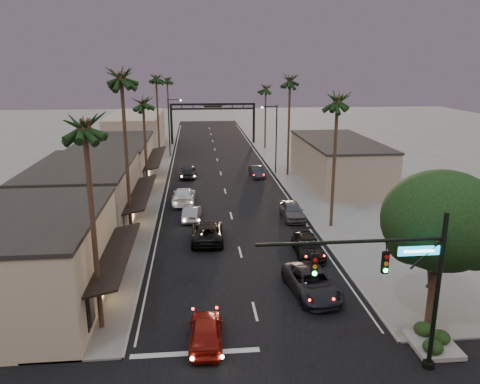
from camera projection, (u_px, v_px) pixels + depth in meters
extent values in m
plane|color=slate|center=(223.00, 185.00, 56.24)|extent=(200.00, 200.00, 0.00)
cube|color=black|center=(221.00, 175.00, 61.03)|extent=(14.00, 120.00, 0.02)
cube|color=slate|center=(152.00, 165.00, 66.86)|extent=(5.00, 92.00, 0.12)
cube|color=slate|center=(283.00, 162.00, 68.61)|extent=(5.00, 92.00, 0.12)
cube|color=tan|center=(32.00, 263.00, 27.43)|extent=(8.00, 12.00, 5.50)
cube|color=gray|center=(85.00, 197.00, 40.87)|extent=(8.00, 14.00, 5.50)
cube|color=tan|center=(115.00, 163.00, 56.29)|extent=(8.00, 16.00, 5.00)
cube|color=gray|center=(137.00, 132.00, 78.24)|extent=(8.00, 20.00, 6.00)
cube|color=gray|center=(338.00, 162.00, 56.86)|extent=(8.00, 18.00, 5.00)
cylinder|color=black|center=(437.00, 294.00, 21.35)|extent=(0.22, 0.22, 7.80)
cylinder|color=black|center=(351.00, 242.00, 20.25)|extent=(8.40, 0.16, 0.16)
cube|color=black|center=(314.00, 265.00, 20.38)|extent=(0.28, 0.22, 1.00)
cube|color=black|center=(385.00, 263.00, 20.67)|extent=(0.28, 0.22, 1.00)
cube|color=#0B78B2|center=(419.00, 251.00, 20.68)|extent=(1.90, 0.08, 0.42)
cylinder|color=#38281C|center=(432.00, 300.00, 25.48)|extent=(0.52, 0.52, 3.20)
ellipsoid|color=black|center=(441.00, 220.00, 24.27)|extent=(6.20, 6.20, 5.20)
sphere|color=black|center=(474.00, 239.00, 23.84)|extent=(3.20, 3.20, 3.20)
sphere|color=black|center=(412.00, 238.00, 25.05)|extent=(2.80, 2.80, 2.80)
cube|color=gray|center=(433.00, 348.00, 23.91)|extent=(2.20, 2.60, 0.24)
cube|color=black|center=(172.00, 125.00, 83.42)|extent=(0.40, 0.40, 7.00)
cube|color=black|center=(254.00, 124.00, 84.79)|extent=(0.40, 0.40, 7.00)
cube|color=black|center=(213.00, 104.00, 83.15)|extent=(15.20, 0.35, 0.35)
cube|color=black|center=(213.00, 109.00, 83.36)|extent=(15.20, 0.30, 0.30)
cube|color=beige|center=(213.00, 106.00, 83.24)|extent=(4.20, 0.12, 1.00)
cylinder|color=black|center=(276.00, 140.00, 60.51)|extent=(0.16, 0.16, 9.00)
cylinder|color=black|center=(269.00, 107.00, 59.27)|extent=(2.00, 0.12, 0.12)
sphere|color=#FFD899|center=(262.00, 107.00, 59.22)|extent=(0.30, 0.30, 0.30)
cylinder|color=black|center=(169.00, 128.00, 71.66)|extent=(0.16, 0.16, 9.00)
cylinder|color=black|center=(175.00, 100.00, 70.61)|extent=(2.00, 0.12, 0.12)
sphere|color=#FFD899|center=(181.00, 100.00, 70.72)|extent=(0.30, 0.30, 0.30)
cylinder|color=#38281C|center=(94.00, 234.00, 24.23)|extent=(0.28, 0.28, 11.00)
sphere|color=black|center=(83.00, 116.00, 22.61)|extent=(3.20, 3.20, 3.20)
cylinder|color=#38281C|center=(127.00, 164.00, 36.44)|extent=(0.28, 0.28, 13.00)
sphere|color=black|center=(121.00, 70.00, 34.56)|extent=(3.20, 3.20, 3.20)
cylinder|color=#38281C|center=(146.00, 151.00, 50.28)|extent=(0.28, 0.28, 10.00)
sphere|color=black|center=(143.00, 98.00, 48.79)|extent=(3.20, 3.20, 3.20)
cylinder|color=#38281C|center=(158.00, 121.00, 68.25)|extent=(0.28, 0.28, 12.00)
sphere|color=black|center=(156.00, 74.00, 66.50)|extent=(3.20, 3.20, 3.20)
cylinder|color=#38281C|center=(334.00, 167.00, 40.21)|extent=(0.28, 0.28, 11.00)
sphere|color=black|center=(338.00, 94.00, 38.60)|extent=(3.20, 3.20, 3.20)
cylinder|color=#38281C|center=(289.00, 129.00, 59.28)|extent=(0.28, 0.28, 12.00)
sphere|color=black|center=(290.00, 76.00, 57.53)|extent=(3.20, 3.20, 3.20)
cylinder|color=#38281C|center=(265.00, 119.00, 78.74)|extent=(0.28, 0.28, 10.00)
sphere|color=black|center=(266.00, 85.00, 77.26)|extent=(3.20, 3.20, 3.20)
cylinder|color=#38281C|center=(168.00, 109.00, 90.49)|extent=(0.28, 0.28, 11.00)
sphere|color=black|center=(167.00, 77.00, 88.87)|extent=(3.20, 3.20, 3.20)
imported|color=maroon|center=(206.00, 331.00, 24.10)|extent=(1.90, 4.34, 1.45)
imported|color=black|center=(207.00, 232.00, 38.21)|extent=(2.71, 5.58, 1.53)
imported|color=gray|center=(192.00, 213.00, 43.40)|extent=(1.84, 4.17, 1.33)
imported|color=white|center=(184.00, 196.00, 48.56)|extent=(2.51, 5.65, 1.61)
imported|color=black|center=(188.00, 171.00, 59.52)|extent=(2.14, 4.85, 1.62)
imported|color=black|center=(312.00, 283.00, 29.28)|extent=(3.20, 5.84, 1.55)
imported|color=black|center=(308.00, 246.00, 35.38)|extent=(2.20, 5.03, 1.44)
imported|color=#49494E|center=(292.00, 211.00, 43.67)|extent=(1.93, 4.72, 1.60)
imported|color=black|center=(257.00, 172.00, 59.81)|extent=(1.80, 4.29, 1.38)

